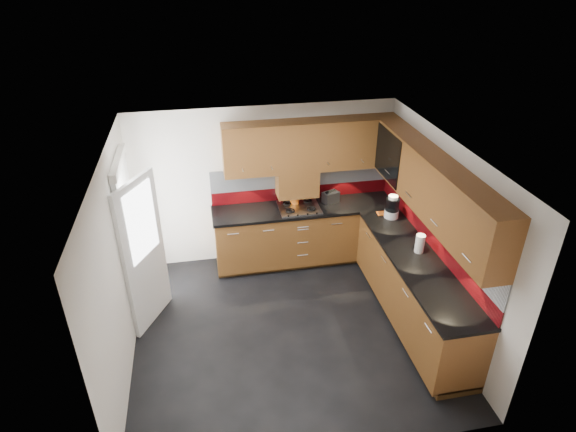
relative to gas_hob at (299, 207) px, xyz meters
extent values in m
cube|color=black|center=(-0.45, -1.47, -0.97)|extent=(4.00, 3.80, 0.02)
cube|color=white|center=(-0.45, -1.47, 1.49)|extent=(4.00, 3.80, 0.10)
cube|color=silver|center=(-0.45, 0.37, 0.24)|extent=(4.00, 0.08, 2.64)
cube|color=silver|center=(-0.45, -3.31, 0.24)|extent=(4.00, 0.08, 2.64)
cube|color=silver|center=(-2.39, -1.47, 0.24)|extent=(0.08, 3.80, 2.64)
cube|color=silver|center=(1.49, -1.47, 0.24)|extent=(0.08, 3.80, 2.64)
cube|color=brown|center=(0.10, 0.03, -0.48)|extent=(2.70, 0.60, 0.95)
cube|color=brown|center=(1.15, -1.57, -0.48)|extent=(0.60, 2.60, 0.95)
cube|color=#452C13|center=(0.10, 0.06, -0.91)|extent=(2.70, 0.54, 0.10)
cube|color=#452C13|center=(1.18, -1.57, -0.91)|extent=(0.54, 2.60, 0.10)
cube|color=black|center=(0.09, 0.02, -0.04)|extent=(2.72, 0.62, 0.04)
cube|color=black|center=(1.14, -1.59, -0.04)|extent=(0.62, 2.60, 0.04)
cube|color=maroon|center=(0.10, 0.32, 0.08)|extent=(2.70, 0.02, 0.20)
cube|color=silver|center=(0.10, 0.32, 0.35)|extent=(2.70, 0.02, 0.34)
cube|color=maroon|center=(1.44, -1.27, 0.08)|extent=(0.02, 3.20, 0.20)
cube|color=silver|center=(1.44, -1.27, 0.35)|extent=(0.02, 3.20, 0.34)
cube|color=brown|center=(0.20, 0.17, 0.88)|extent=(2.50, 0.33, 0.72)
cube|color=brown|center=(1.28, -1.43, 0.88)|extent=(0.33, 2.87, 0.72)
cube|color=silver|center=(0.05, -0.01, 0.67)|extent=(1.80, 0.01, 0.16)
cube|color=silver|center=(1.11, -1.47, 0.67)|extent=(0.01, 2.00, 0.16)
cube|color=brown|center=(0.00, 0.17, 0.32)|extent=(0.60, 0.33, 0.40)
cube|color=black|center=(1.11, -0.40, 0.88)|extent=(0.01, 0.80, 0.66)
cube|color=#FFD18C|center=(1.42, -0.40, 0.88)|extent=(0.01, 0.76, 0.64)
cube|color=black|center=(1.28, -0.40, 0.90)|extent=(0.29, 0.76, 0.01)
cylinder|color=black|center=(1.28, -0.65, 1.00)|extent=(0.07, 0.07, 0.16)
cylinder|color=black|center=(1.28, -0.50, 1.00)|extent=(0.07, 0.07, 0.16)
cylinder|color=white|center=(1.28, -0.35, 1.00)|extent=(0.07, 0.07, 0.16)
cylinder|color=black|center=(1.28, -0.20, 1.00)|extent=(0.07, 0.07, 0.16)
cube|color=white|center=(-2.31, -0.57, 0.06)|extent=(0.06, 0.95, 2.04)
cube|color=white|center=(-2.13, -0.92, 0.04)|extent=(0.42, 0.73, 1.98)
cube|color=white|center=(-2.10, -0.92, 0.49)|extent=(0.28, 0.50, 0.90)
cube|color=silver|center=(0.00, 0.01, -0.01)|extent=(0.60, 0.51, 0.02)
torus|color=black|center=(-0.15, -0.11, 0.02)|extent=(0.13, 0.13, 0.02)
torus|color=black|center=(0.15, -0.11, 0.02)|extent=(0.13, 0.13, 0.02)
torus|color=black|center=(-0.15, 0.13, 0.02)|extent=(0.13, 0.13, 0.02)
torus|color=black|center=(0.15, 0.13, 0.02)|extent=(0.13, 0.13, 0.02)
cube|color=black|center=(0.00, -0.24, 0.00)|extent=(0.45, 0.04, 0.02)
cylinder|color=orange|center=(-0.04, 0.13, 0.06)|extent=(0.13, 0.13, 0.16)
cylinder|color=#98643C|center=(-0.03, 0.15, 0.26)|extent=(0.06, 0.03, 0.32)
cylinder|color=#98643C|center=(-0.03, 0.15, 0.25)|extent=(0.05, 0.05, 0.30)
cylinder|color=#98643C|center=(-0.04, 0.15, 0.27)|extent=(0.06, 0.01, 0.34)
cylinder|color=#98643C|center=(-0.02, 0.14, 0.24)|extent=(0.03, 0.05, 0.28)
cylinder|color=#98643C|center=(-0.05, 0.15, 0.26)|extent=(0.05, 0.04, 0.31)
cube|color=silver|center=(0.50, 0.10, 0.07)|extent=(0.27, 0.22, 0.16)
cube|color=black|center=(0.50, 0.10, 0.15)|extent=(0.18, 0.08, 0.01)
cube|color=black|center=(0.50, 0.14, 0.15)|extent=(0.18, 0.08, 0.01)
cylinder|color=white|center=(1.22, -0.50, 0.04)|extent=(0.20, 0.20, 0.11)
cylinder|color=black|center=(1.22, -0.50, 0.19)|extent=(0.19, 0.19, 0.18)
cylinder|color=white|center=(1.22, -0.50, 0.30)|extent=(0.13, 0.13, 0.04)
cylinder|color=white|center=(1.23, -1.41, 0.11)|extent=(0.15, 0.15, 0.24)
cube|color=orange|center=(1.13, -0.39, -0.01)|extent=(0.14, 0.12, 0.01)
camera|label=1|loc=(-1.33, -6.05, 3.30)|focal=30.00mm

